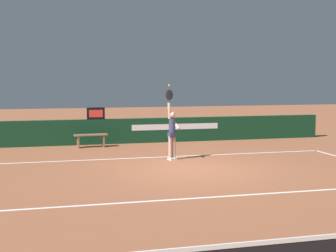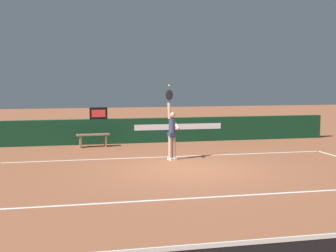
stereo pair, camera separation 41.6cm
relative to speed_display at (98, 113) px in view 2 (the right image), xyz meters
name	(u,v)px [view 2 (the right image)]	position (x,y,z in m)	size (l,w,h in m)	color
ground_plane	(188,169)	(2.17, -6.03, -1.26)	(60.00, 60.00, 0.00)	#965537
court_lines	(193,172)	(2.17, -6.51, -1.26)	(11.31, 5.72, 0.00)	white
back_wall	(151,130)	(2.17, 0.00, -0.75)	(15.54, 0.28, 1.02)	#0F361E
speed_display	(98,113)	(0.00, 0.00, 0.00)	(0.71, 0.16, 0.48)	black
tennis_player	(172,131)	(2.06, -4.34, -0.31)	(0.48, 0.45, 2.32)	tan
tennis_ball	(169,85)	(1.99, -4.24, 1.19)	(0.07, 0.07, 0.07)	yellow
courtside_bench_near	(93,137)	(-0.29, -0.83, -0.88)	(1.30, 0.44, 0.51)	#866143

